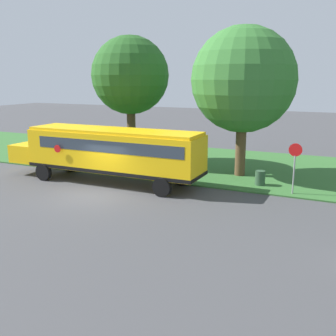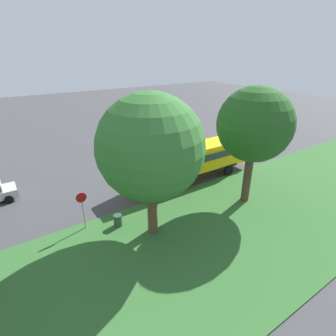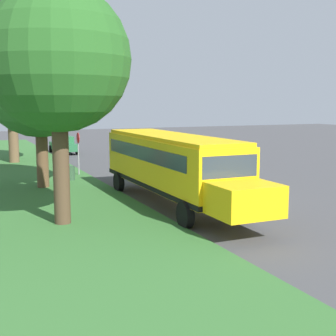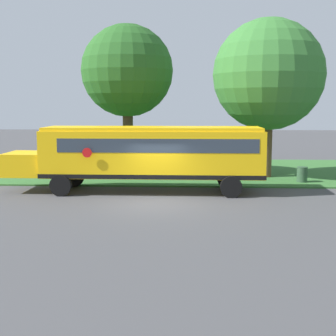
# 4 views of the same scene
# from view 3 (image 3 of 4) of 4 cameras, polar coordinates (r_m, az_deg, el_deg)

# --- Properties ---
(ground_plane) EXTENTS (120.00, 120.00, 0.00)m
(ground_plane) POSITION_cam_3_polar(r_m,az_deg,el_deg) (23.15, 5.94, -3.55)
(ground_plane) COLOR #424244
(grass_verge) EXTENTS (12.00, 80.00, 0.08)m
(grass_verge) POSITION_cam_3_polar(r_m,az_deg,el_deg) (20.20, -19.59, -5.57)
(grass_verge) COLOR #33662D
(grass_verge) RESTS_ON ground
(school_bus) EXTENTS (2.84, 12.42, 3.16)m
(school_bus) POSITION_cam_3_polar(r_m,az_deg,el_deg) (21.10, 0.50, 0.67)
(school_bus) COLOR yellow
(school_bus) RESTS_ON ground
(car_silver_nearest) EXTENTS (2.02, 4.40, 1.56)m
(car_silver_nearest) POSITION_cam_3_polar(r_m,az_deg,el_deg) (37.48, -1.70, 2.27)
(car_silver_nearest) COLOR #B7B7BC
(car_silver_nearest) RESTS_ON ground
(car_green_middle) EXTENTS (2.02, 4.40, 1.56)m
(car_green_middle) POSITION_cam_3_polar(r_m,az_deg,el_deg) (43.71, -12.65, 2.90)
(car_green_middle) COLOR #236038
(car_green_middle) RESTS_ON ground
(oak_tree_beside_bus) EXTENTS (5.36, 5.36, 8.87)m
(oak_tree_beside_bus) POSITION_cam_3_polar(r_m,az_deg,el_deg) (17.79, -13.53, 12.70)
(oak_tree_beside_bus) COLOR #4C3826
(oak_tree_beside_bus) RESTS_ON ground
(oak_tree_roadside_mid) EXTENTS (6.27, 6.27, 9.04)m
(oak_tree_roadside_mid) POSITION_cam_3_polar(r_m,az_deg,el_deg) (25.73, -15.64, 10.73)
(oak_tree_roadside_mid) COLOR brown
(oak_tree_roadside_mid) RESTS_ON ground
(oak_tree_far_end) EXTENTS (6.19, 6.19, 9.34)m
(oak_tree_far_end) POSITION_cam_3_polar(r_m,az_deg,el_deg) (37.43, -18.46, 10.08)
(oak_tree_far_end) COLOR brown
(oak_tree_far_end) RESTS_ON ground
(stop_sign) EXTENTS (0.08, 0.68, 2.74)m
(stop_sign) POSITION_cam_3_polar(r_m,az_deg,el_deg) (29.99, -10.88, 2.35)
(stop_sign) COLOR gray
(stop_sign) RESTS_ON ground
(trash_bin) EXTENTS (0.56, 0.56, 0.90)m
(trash_bin) POSITION_cam_3_polar(r_m,az_deg,el_deg) (28.08, -11.85, -0.70)
(trash_bin) COLOR #2D4C33
(trash_bin) RESTS_ON ground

